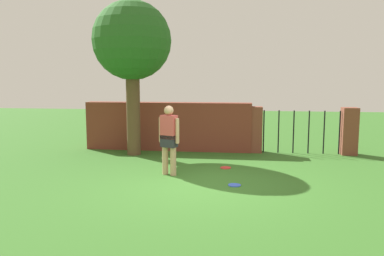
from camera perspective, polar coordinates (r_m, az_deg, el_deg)
ground_plane at (r=8.07m, az=1.34°, el=-8.54°), size 40.00×40.00×0.00m
brick_wall at (r=11.92m, az=-3.66°, el=0.27°), size 5.23×0.50×1.51m
tree at (r=11.24m, az=-9.08°, el=12.61°), size 2.28×2.28×4.48m
person at (r=8.72m, az=-3.50°, el=-1.34°), size 0.51×0.33×1.62m
fence_gate at (r=11.81m, az=16.20°, el=-0.34°), size 3.20×0.44×1.40m
frisbee_blue at (r=8.04m, az=6.45°, el=-8.59°), size 0.27×0.27×0.02m
frisbee_red at (r=9.57m, az=5.12°, el=-6.01°), size 0.27×0.27×0.02m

